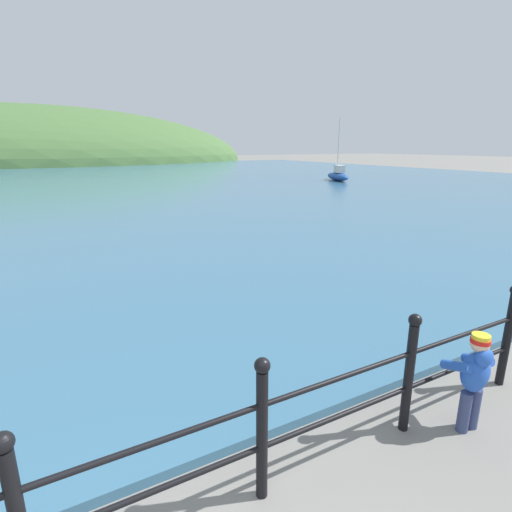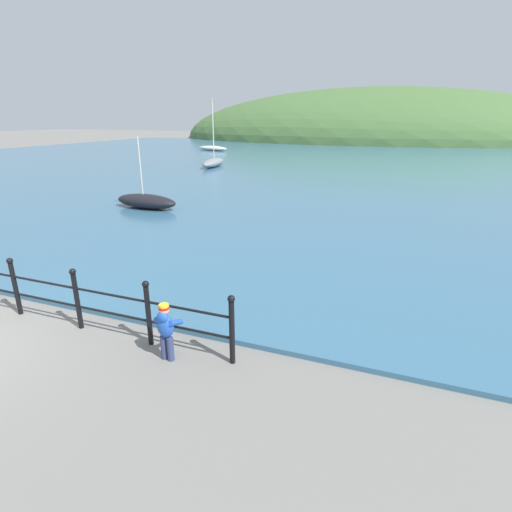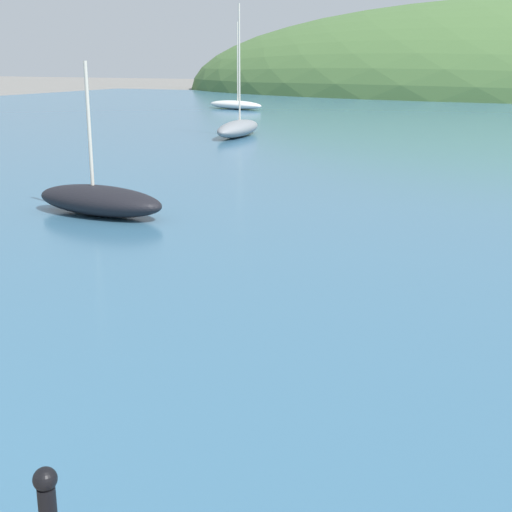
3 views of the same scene
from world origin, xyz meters
TOP-DOWN VIEW (x-y plane):
  - water at (0.00, 32.00)m, footprint 80.00×60.00m
  - boat_twin_mast at (-14.70, 39.02)m, footprint 4.33×2.27m
  - boat_red_dinghy at (-3.29, 10.43)m, footprint 3.04×1.25m
  - boat_nearest_quay at (-7.42, 24.86)m, footprint 1.61×4.12m

SIDE VIEW (x-z plane):
  - water at x=0.00m, z-range 0.00..0.10m
  - boat_twin_mast at x=-14.70m, z-range -2.18..2.95m
  - boat_red_dinghy at x=-3.29m, z-range -1.08..1.89m
  - boat_nearest_quay at x=-7.42m, z-range -2.09..2.96m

